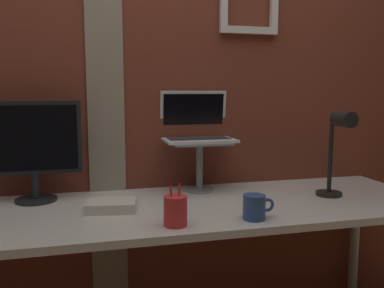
# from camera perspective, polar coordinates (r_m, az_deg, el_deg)

# --- Properties ---
(brick_wall_back) EXTENTS (3.45, 0.16, 2.50)m
(brick_wall_back) POSITION_cam_1_polar(r_m,az_deg,el_deg) (2.09, -5.79, 8.09)
(brick_wall_back) COLOR brown
(brick_wall_back) RESTS_ON ground_plane
(desk) EXTENTS (2.12, 0.70, 0.74)m
(desk) POSITION_cam_1_polar(r_m,az_deg,el_deg) (1.80, 0.79, -10.41)
(desk) COLOR silver
(desk) RESTS_ON ground_plane
(monitor) EXTENTS (0.41, 0.18, 0.44)m
(monitor) POSITION_cam_1_polar(r_m,az_deg,el_deg) (1.91, -21.22, 0.09)
(monitor) COLOR black
(monitor) RESTS_ON desk
(laptop_stand) EXTENTS (0.28, 0.22, 0.24)m
(laptop_stand) POSITION_cam_1_polar(r_m,az_deg,el_deg) (1.98, 1.05, -1.95)
(laptop_stand) COLOR gray
(laptop_stand) RESTS_ON desk
(laptop) EXTENTS (0.34, 0.24, 0.24)m
(laptop) POSITION_cam_1_polar(r_m,az_deg,el_deg) (2.02, 0.58, 2.53)
(laptop) COLOR white
(laptop) RESTS_ON laptop_stand
(desk_lamp) EXTENTS (0.12, 0.20, 0.40)m
(desk_lamp) POSITION_cam_1_polar(r_m,az_deg,el_deg) (1.95, 19.62, -0.04)
(desk_lamp) COLOR black
(desk_lamp) RESTS_ON desk
(pen_cup) EXTENTS (0.09, 0.09, 0.16)m
(pen_cup) POSITION_cam_1_polar(r_m,az_deg,el_deg) (1.50, -2.32, -9.27)
(pen_cup) COLOR red
(pen_cup) RESTS_ON desk
(coffee_mug) EXTENTS (0.12, 0.09, 0.09)m
(coffee_mug) POSITION_cam_1_polar(r_m,az_deg,el_deg) (1.59, 8.73, -8.67)
(coffee_mug) COLOR #2D4C8C
(coffee_mug) RESTS_ON desk
(paper_clutter_stack) EXTENTS (0.22, 0.17, 0.04)m
(paper_clutter_stack) POSITION_cam_1_polar(r_m,az_deg,el_deg) (1.72, -11.20, -8.42)
(paper_clutter_stack) COLOR silver
(paper_clutter_stack) RESTS_ON desk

